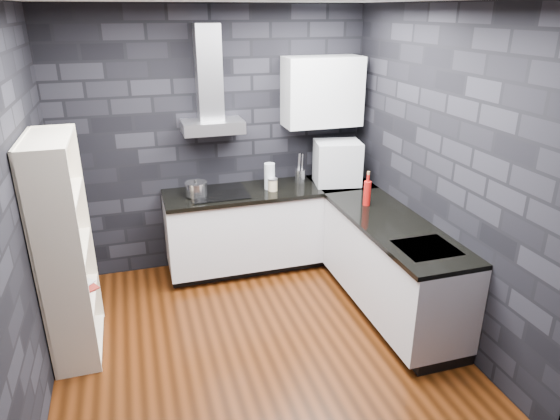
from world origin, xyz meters
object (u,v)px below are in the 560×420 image
red_bottle (367,193)px  fruit_bowl (63,253)px  utensil_crock (300,176)px  glass_vase (270,176)px  pot (196,189)px  appliance_garage (337,163)px  storage_jar (273,185)px  bookshelf (65,250)px

red_bottle → fruit_bowl: 2.69m
utensil_crock → glass_vase: bearing=-164.0°
utensil_crock → red_bottle: red_bottle is taller
pot → red_bottle: size_ratio=0.89×
appliance_garage → pot: bearing=-170.9°
pot → utensil_crock: utensil_crock is taller
glass_vase → utensil_crock: bearing=16.0°
glass_vase → red_bottle: 1.04m
storage_jar → bookshelf: bookshelf is taller
glass_vase → fruit_bowl: bearing=-151.3°
red_bottle → fruit_bowl: (-2.67, -0.33, -0.08)m
pot → utensil_crock: size_ratio=1.51×
utensil_crock → storage_jar: bearing=-154.0°
pot → red_bottle: 1.68m
glass_vase → bookshelf: 2.12m
pot → appliance_garage: 1.50m
utensil_crock → appliance_garage: size_ratio=0.30×
glass_vase → fruit_bowl: 2.18m
pot → glass_vase: (0.76, 0.01, 0.06)m
utensil_crock → fruit_bowl: size_ratio=0.69×
red_bottle → bookshelf: bearing=-175.8°
storage_jar → utensil_crock: (0.35, 0.17, 0.01)m
appliance_garage → bookshelf: 2.79m
red_bottle → bookshelf: 2.68m
bookshelf → fruit_bowl: bookshelf is taller
glass_vase → utensil_crock: (0.37, 0.11, -0.07)m
red_bottle → utensil_crock: bearing=115.4°
storage_jar → glass_vase: bearing=102.0°
appliance_garage → bookshelf: bookshelf is taller
pot → bookshelf: bearing=-142.0°
storage_jar → fruit_bowl: size_ratio=0.58×
appliance_garage → bookshelf: (-2.65, -0.87, -0.22)m
glass_vase → appliance_garage: appliance_garage is taller
pot → storage_jar: 0.78m
glass_vase → red_bottle: bearing=-43.4°
appliance_garage → red_bottle: (0.03, -0.67, -0.11)m
pot → red_bottle: bearing=-24.8°
appliance_garage → red_bottle: 0.68m
red_bottle → fruit_bowl: bearing=-173.0°
glass_vase → bookshelf: size_ratio=0.15×
utensil_crock → red_bottle: bearing=-64.6°
appliance_garage → red_bottle: size_ratio=1.98×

